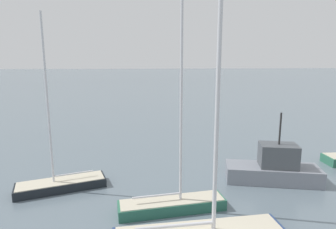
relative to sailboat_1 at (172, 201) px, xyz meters
name	(u,v)px	position (x,y,z in m)	size (l,w,h in m)	color
sailboat_1	(172,201)	(0.00, 0.00, 0.00)	(5.50, 1.77, 10.63)	#2D6B51
sailboat_2	(61,182)	(-6.17, 3.27, -0.07)	(5.25, 2.81, 10.06)	black
fishing_boat_2	(274,168)	(6.82, 2.75, 0.36)	(5.98, 3.35, 4.41)	gray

